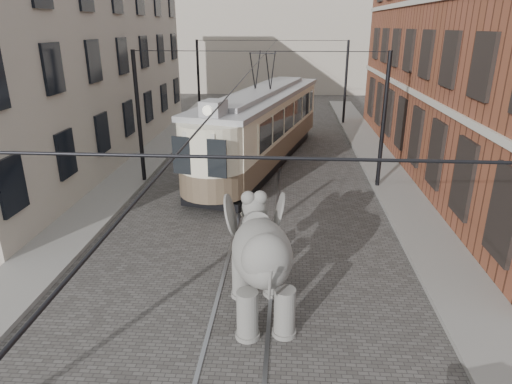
{
  "coord_description": "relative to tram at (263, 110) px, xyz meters",
  "views": [
    {
      "loc": [
        1.06,
        -13.54,
        6.97
      ],
      "look_at": [
        0.14,
        -0.52,
        2.1
      ],
      "focal_mm": 31.45,
      "sensor_mm": 36.0,
      "label": 1
    }
  ],
  "objects": [
    {
      "name": "ground",
      "position": [
        0.24,
        -9.65,
        -2.86
      ],
      "size": [
        120.0,
        120.0,
        0.0
      ],
      "primitive_type": "plane",
      "color": "#474442"
    },
    {
      "name": "tram_rails",
      "position": [
        0.24,
        -9.65,
        -2.85
      ],
      "size": [
        1.54,
        80.0,
        0.02
      ],
      "primitive_type": null,
      "color": "slate",
      "rests_on": "ground"
    },
    {
      "name": "sidewalk_right",
      "position": [
        6.24,
        -9.65,
        -2.78
      ],
      "size": [
        2.0,
        60.0,
        0.15
      ],
      "primitive_type": "cube",
      "color": "slate",
      "rests_on": "ground"
    },
    {
      "name": "sidewalk_left",
      "position": [
        -6.26,
        -9.65,
        -2.78
      ],
      "size": [
        2.0,
        60.0,
        0.15
      ],
      "primitive_type": "cube",
      "color": "slate",
      "rests_on": "ground"
    },
    {
      "name": "brick_building",
      "position": [
        11.24,
        -0.65,
        3.14
      ],
      "size": [
        8.0,
        26.0,
        12.0
      ],
      "primitive_type": "cube",
      "color": "brown",
      "rests_on": "ground"
    },
    {
      "name": "stucco_building",
      "position": [
        -10.76,
        0.35,
        2.14
      ],
      "size": [
        7.0,
        24.0,
        10.0
      ],
      "primitive_type": "cube",
      "color": "#9E9483",
      "rests_on": "ground"
    },
    {
      "name": "distant_block",
      "position": [
        0.24,
        30.35,
        4.14
      ],
      "size": [
        28.0,
        10.0,
        14.0
      ],
      "primitive_type": "cube",
      "color": "#9E9483",
      "rests_on": "ground"
    },
    {
      "name": "catenary",
      "position": [
        0.04,
        -4.65,
        0.14
      ],
      "size": [
        11.0,
        30.2,
        6.0
      ],
      "primitive_type": null,
      "color": "black",
      "rests_on": "ground"
    },
    {
      "name": "tram",
      "position": [
        0.0,
        0.0,
        0.0
      ],
      "size": [
        6.34,
        14.71,
        5.72
      ],
      "primitive_type": null,
      "rotation": [
        0.0,
        0.0,
        -0.24
      ],
      "color": "beige",
      "rests_on": "ground"
    },
    {
      "name": "elephant",
      "position": [
        0.76,
        -13.49,
        -1.48
      ],
      "size": [
        3.25,
        4.87,
        2.75
      ],
      "primitive_type": null,
      "rotation": [
        0.0,
        0.0,
        0.18
      ],
      "color": "slate",
      "rests_on": "ground"
    }
  ]
}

